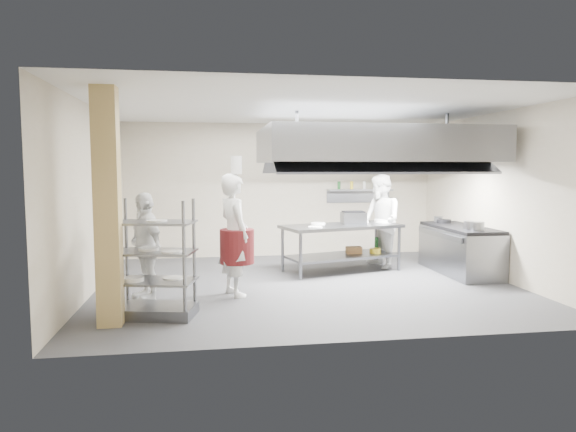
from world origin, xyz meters
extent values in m
plane|color=#363639|center=(0.00, 0.00, 0.00)|extent=(7.00, 7.00, 0.00)
plane|color=silver|center=(0.00, 0.00, 3.00)|extent=(7.00, 7.00, 0.00)
plane|color=#B0A38C|center=(0.00, 3.00, 1.50)|extent=(7.00, 0.00, 7.00)
plane|color=#B0A38C|center=(-3.50, 0.00, 1.50)|extent=(0.00, 6.00, 6.00)
plane|color=#B0A38C|center=(3.50, 0.00, 1.50)|extent=(0.00, 6.00, 6.00)
cube|color=tan|center=(-2.90, -1.90, 1.50)|extent=(0.30, 0.30, 3.00)
cube|color=gray|center=(1.30, 0.40, 2.40)|extent=(4.00, 2.50, 0.60)
cube|color=white|center=(0.40, 0.40, 2.08)|extent=(1.60, 0.12, 0.04)
cube|color=white|center=(2.20, 0.40, 2.08)|extent=(1.60, 0.12, 0.04)
cube|color=gray|center=(1.80, 2.84, 1.50)|extent=(1.50, 0.28, 0.04)
cube|color=gray|center=(0.88, 1.00, 0.88)|extent=(2.47, 1.54, 0.06)
cube|color=slate|center=(0.88, 1.00, 0.30)|extent=(2.27, 1.40, 0.04)
cube|color=slate|center=(3.08, 0.50, 0.42)|extent=(0.80, 2.00, 0.84)
cube|color=black|center=(3.08, 0.50, 0.87)|extent=(0.78, 1.96, 0.06)
imported|color=silver|center=(-1.26, -0.59, 0.96)|extent=(0.69, 0.82, 1.92)
imported|color=silver|center=(1.75, 1.24, 0.94)|extent=(0.83, 1.00, 1.89)
imported|color=white|center=(-2.60, -0.67, 0.82)|extent=(0.82, 1.03, 1.64)
cube|color=slate|center=(1.16, 1.15, 1.02)|extent=(0.46, 0.36, 0.22)
cube|color=olive|center=(1.18, 1.14, 0.39)|extent=(0.31, 0.22, 0.13)
cylinder|color=slate|center=(2.98, -0.04, 0.98)|extent=(0.22, 0.22, 0.15)
cylinder|color=white|center=(-2.38, -1.59, 0.51)|extent=(0.28, 0.28, 0.05)
camera|label=1|loc=(-1.65, -8.57, 1.99)|focal=32.00mm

